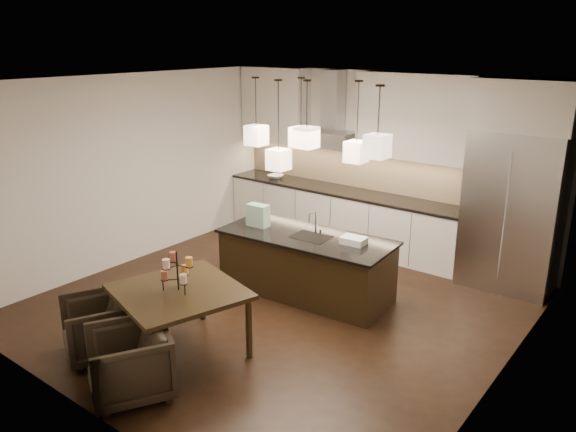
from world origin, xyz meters
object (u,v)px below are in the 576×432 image
Objects in this scene: refrigerator at (513,211)px; island_body at (306,266)px; armchair_left at (99,327)px; armchair_right at (129,363)px; dining_table at (181,321)px.

island_body is (-2.03, -1.88, -0.68)m from refrigerator.
refrigerator is at bearing 38.65° from island_body.
refrigerator reaches higher than armchair_left.
armchair_right is (0.85, -0.25, 0.01)m from armchair_left.
armchair_left is (-0.65, -0.57, -0.04)m from dining_table.
dining_table is at bearing -99.95° from island_body.
armchair_left is (-0.86, -2.59, -0.06)m from island_body.
island_body is 2.02m from dining_table.
island_body is 2.84m from armchair_right.
island_body reaches higher than armchair_left.
dining_table is (-0.21, -2.01, -0.02)m from island_body.
island_body reaches higher than dining_table.
refrigerator is at bearing 76.60° from dining_table.
dining_table is at bearing -119.97° from refrigerator.
armchair_right is (-0.00, -2.84, -0.05)m from island_body.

